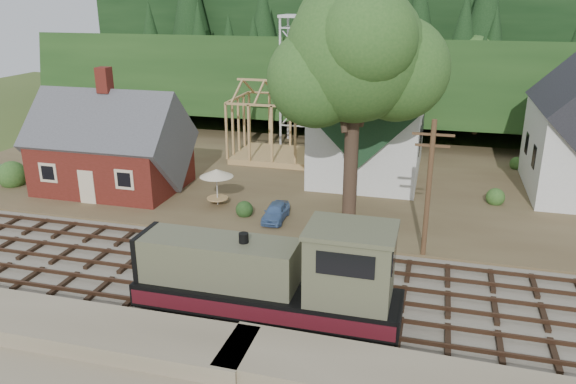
# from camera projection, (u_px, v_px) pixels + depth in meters

# --- Properties ---
(ground) EXTENTS (140.00, 140.00, 0.00)m
(ground) POSITION_uv_depth(u_px,v_px,m) (278.00, 286.00, 28.70)
(ground) COLOR #384C1E
(ground) RESTS_ON ground
(railroad_bed) EXTENTS (64.00, 11.00, 0.16)m
(railroad_bed) POSITION_uv_depth(u_px,v_px,m) (278.00, 285.00, 28.67)
(railroad_bed) COLOR #726B5B
(railroad_bed) RESTS_ON ground
(village_flat) EXTENTS (64.00, 26.00, 0.30)m
(village_flat) POSITION_uv_depth(u_px,v_px,m) (340.00, 179.00, 45.05)
(village_flat) COLOR brown
(village_flat) RESTS_ON ground
(hillside) EXTENTS (70.00, 28.96, 12.74)m
(hillside) POSITION_uv_depth(u_px,v_px,m) (375.00, 120.00, 66.97)
(hillside) COLOR #1E3F19
(hillside) RESTS_ON ground
(ridge) EXTENTS (80.00, 20.00, 12.00)m
(ridge) POSITION_uv_depth(u_px,v_px,m) (388.00, 98.00, 81.54)
(ridge) COLOR black
(ridge) RESTS_ON ground
(depot) EXTENTS (10.80, 7.41, 9.00)m
(depot) POSITION_uv_depth(u_px,v_px,m) (112.00, 150.00, 41.59)
(depot) COLOR #521B12
(depot) RESTS_ON village_flat
(church) EXTENTS (8.40, 15.17, 13.00)m
(church) POSITION_uv_depth(u_px,v_px,m) (371.00, 114.00, 44.42)
(church) COLOR silver
(church) RESTS_ON village_flat
(timber_frame) EXTENTS (8.20, 6.20, 6.99)m
(timber_frame) POSITION_uv_depth(u_px,v_px,m) (282.00, 126.00, 49.14)
(timber_frame) COLOR tan
(timber_frame) RESTS_ON village_flat
(lattice_tower) EXTENTS (3.20, 3.20, 12.12)m
(lattice_tower) POSITION_uv_depth(u_px,v_px,m) (299.00, 41.00, 52.37)
(lattice_tower) COLOR silver
(lattice_tower) RESTS_ON village_flat
(big_tree) EXTENTS (10.90, 8.40, 14.70)m
(big_tree) POSITION_uv_depth(u_px,v_px,m) (358.00, 63.00, 33.97)
(big_tree) COLOR #38281E
(big_tree) RESTS_ON village_flat
(telegraph_pole_near) EXTENTS (2.20, 0.28, 8.00)m
(telegraph_pole_near) POSITION_uv_depth(u_px,v_px,m) (429.00, 188.00, 30.31)
(telegraph_pole_near) COLOR #4C331E
(telegraph_pole_near) RESTS_ON ground
(locomotive) EXTENTS (11.96, 2.99, 4.79)m
(locomotive) POSITION_uv_depth(u_px,v_px,m) (276.00, 278.00, 25.08)
(locomotive) COLOR black
(locomotive) RESTS_ON railroad_bed
(car_blue) EXTENTS (1.39, 3.31, 1.12)m
(car_blue) POSITION_uv_depth(u_px,v_px,m) (276.00, 212.00, 36.26)
(car_blue) COLOR #5176AD
(car_blue) RESTS_ON village_flat
(patio_set) EXTENTS (2.31, 2.31, 2.57)m
(patio_set) POSITION_uv_depth(u_px,v_px,m) (216.00, 175.00, 38.40)
(patio_set) COLOR silver
(patio_set) RESTS_ON village_flat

